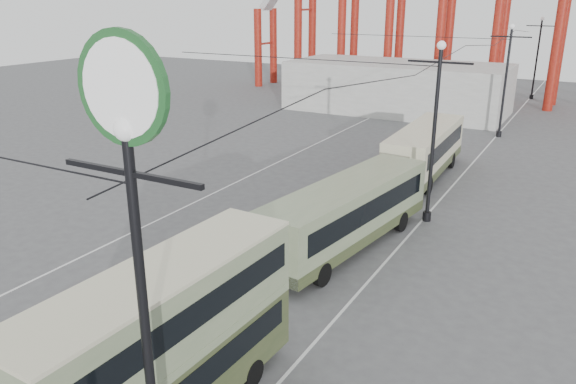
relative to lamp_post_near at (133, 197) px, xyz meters
The scene contains 11 objects.
ground 10.11m from the lamp_post_near, 151.82° to the left, with size 160.00×160.00×0.00m, color #4D4D50.
road_markings 24.87m from the lamp_post_near, 105.88° to the left, with size 12.52×120.00×0.01m.
lamp_post_near is the anchor object (origin of this frame).
lamp_post_mid 21.24m from the lamp_post_near, 90.00° to the left, with size 3.20×0.44×9.32m.
lamp_post_far 43.12m from the lamp_post_near, 90.00° to the left, with size 3.20×0.44×9.32m.
lamp_post_distant 65.08m from the lamp_post_near, 90.00° to the left, with size 3.20×0.44×9.32m.
fairground_shed 51.61m from the lamp_post_near, 103.06° to the left, with size 22.00×10.00×5.00m, color #A2A19C.
double_decker_bus 6.13m from the lamp_post_near, 126.97° to the left, with size 2.60×8.98×4.77m.
single_decker_green 17.03m from the lamp_post_near, 98.61° to the left, with size 4.15×11.60×3.21m.
single_decker_cream 29.30m from the lamp_post_near, 94.84° to the left, with size 2.98×10.75×3.32m.
pedestrian 11.33m from the lamp_post_near, 130.17° to the left, with size 0.62×0.41×1.71m, color black.
Camera 1 is at (12.66, -9.94, 11.23)m, focal length 35.00 mm.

